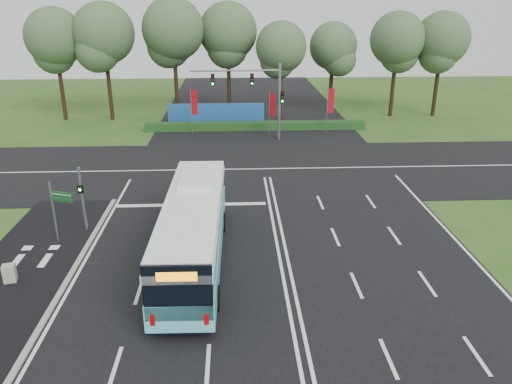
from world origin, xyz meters
TOP-DOWN VIEW (x-y plane):
  - ground at (0.00, 0.00)m, footprint 120.00×120.00m
  - road_main at (0.00, 0.00)m, footprint 20.00×120.00m
  - road_cross at (0.00, 12.00)m, footprint 120.00×14.00m
  - bike_path at (-12.50, -3.00)m, footprint 5.00×18.00m
  - kerb_strip at (-10.10, -3.00)m, footprint 0.25×18.00m
  - city_bus at (-4.26, -2.47)m, footprint 2.95×12.77m
  - pedestrian_signal at (-10.67, 1.48)m, footprint 0.31×0.43m
  - street_sign at (-11.55, 0.11)m, footprint 1.27×0.53m
  - utility_cabinet at (-12.71, -3.92)m, footprint 0.63×0.56m
  - banner_flag_left at (-5.98, 22.96)m, footprint 0.65×0.11m
  - banner_flag_mid at (1.44, 22.23)m, footprint 0.60×0.24m
  - banner_flag_right at (7.08, 22.77)m, footprint 0.66×0.07m
  - traffic_light_gantry at (0.21, 20.50)m, footprint 8.41×0.28m
  - hedge at (0.00, 24.50)m, footprint 22.00×1.20m
  - blue_hoarding at (-4.00, 27.00)m, footprint 10.00×0.30m
  - eucalyptus_row at (-1.58, 30.59)m, footprint 46.74×8.83m

SIDE VIEW (x-z plane):
  - ground at x=0.00m, z-range 0.00..0.00m
  - road_main at x=0.00m, z-range 0.00..0.04m
  - road_cross at x=0.00m, z-range 0.00..0.05m
  - bike_path at x=-12.50m, z-range 0.00..0.06m
  - kerb_strip at x=-10.10m, z-range 0.00..0.12m
  - hedge at x=0.00m, z-range 0.00..0.80m
  - utility_cabinet at x=-12.71m, z-range 0.00..0.91m
  - blue_hoarding at x=-4.00m, z-range 0.00..2.20m
  - city_bus at x=-4.26m, z-range 0.01..3.67m
  - pedestrian_signal at x=-10.67m, z-range 0.18..3.98m
  - street_sign at x=-11.55m, z-range 0.49..3.93m
  - banner_flag_mid at x=1.44m, z-range 0.65..4.84m
  - banner_flag_left at x=-5.98m, z-range 0.67..5.06m
  - banner_flag_right at x=7.08m, z-range 0.68..5.16m
  - traffic_light_gantry at x=0.21m, z-range 1.16..8.16m
  - eucalyptus_row at x=-1.58m, z-range 2.26..14.90m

